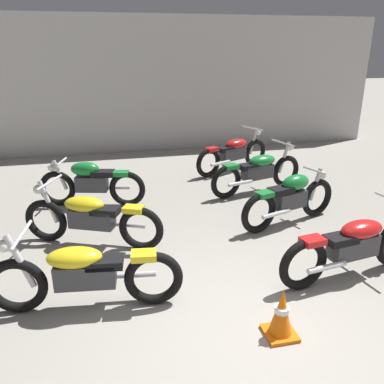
% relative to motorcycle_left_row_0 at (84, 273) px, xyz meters
% --- Properties ---
extents(ground_plane, '(60.00, 60.00, 0.00)m').
position_rel_motorcycle_left_row_0_xyz_m(ground_plane, '(1.68, -0.86, -0.45)').
color(ground_plane, gray).
extents(back_wall, '(13.18, 0.24, 3.60)m').
position_rel_motorcycle_left_row_0_xyz_m(back_wall, '(1.68, 7.13, 1.35)').
color(back_wall, '#BCBAB7').
rests_on(back_wall, ground).
extents(motorcycle_left_row_0, '(2.17, 0.68, 0.97)m').
position_rel_motorcycle_left_row_0_xyz_m(motorcycle_left_row_0, '(0.00, 0.00, 0.00)').
color(motorcycle_left_row_0, black).
rests_on(motorcycle_left_row_0, ground).
extents(motorcycle_left_row_1, '(2.03, 1.05, 0.97)m').
position_rel_motorcycle_left_row_0_xyz_m(motorcycle_left_row_1, '(0.05, 1.54, 0.00)').
color(motorcycle_left_row_1, black).
rests_on(motorcycle_left_row_1, ground).
extents(motorcycle_left_row_2, '(1.94, 0.66, 0.88)m').
position_rel_motorcycle_left_row_0_xyz_m(motorcycle_left_row_2, '(0.04, 3.14, 0.01)').
color(motorcycle_left_row_2, black).
rests_on(motorcycle_left_row_2, ground).
extents(motorcycle_right_row_0, '(2.16, 0.72, 0.97)m').
position_rel_motorcycle_left_row_0_xyz_m(motorcycle_right_row_0, '(3.31, -0.08, 0.00)').
color(motorcycle_right_row_0, black).
rests_on(motorcycle_right_row_0, ground).
extents(motorcycle_right_row_1, '(1.91, 0.75, 0.88)m').
position_rel_motorcycle_left_row_0_xyz_m(motorcycle_right_row_1, '(3.25, 1.59, 0.01)').
color(motorcycle_right_row_1, black).
rests_on(motorcycle_right_row_1, ground).
extents(motorcycle_right_row_2, '(2.12, 0.86, 0.97)m').
position_rel_motorcycle_left_row_0_xyz_m(motorcycle_right_row_2, '(3.31, 3.15, 0.00)').
color(motorcycle_right_row_2, black).
rests_on(motorcycle_right_row_2, ground).
extents(motorcycle_right_row_3, '(2.02, 1.07, 0.97)m').
position_rel_motorcycle_left_row_0_xyz_m(motorcycle_right_row_3, '(3.28, 4.62, 0.00)').
color(motorcycle_right_row_3, black).
rests_on(motorcycle_right_row_3, ground).
extents(traffic_cone, '(0.32, 0.32, 0.54)m').
position_rel_motorcycle_left_row_0_xyz_m(traffic_cone, '(1.95, -0.91, -0.19)').
color(traffic_cone, orange).
rests_on(traffic_cone, ground).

